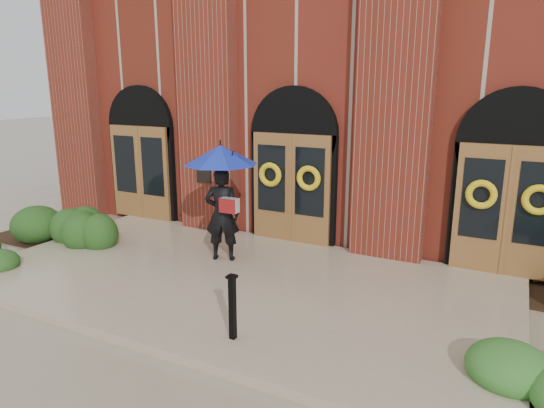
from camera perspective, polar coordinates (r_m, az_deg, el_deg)
The scene contains 6 objects.
ground at distance 9.28m, azimuth -5.03°, elevation -9.82°, with size 90.00×90.00×0.00m, color gray.
landing at distance 9.36m, azimuth -4.55°, elevation -9.07°, with size 10.00×5.30×0.15m, color tan.
church_building at distance 16.58m, azimuth 11.47°, elevation 12.89°, with size 16.20×12.53×7.00m.
man_with_umbrella at distance 9.86m, azimuth -5.98°, elevation 2.75°, with size 1.94×1.94×2.40m.
metal_post at distance 7.06m, azimuth -4.68°, elevation -11.85°, with size 0.14×0.14×0.97m.
hedge_wall_left at distance 12.85m, azimuth -23.87°, elevation -2.18°, with size 3.31×1.32×0.85m, color #1F4316.
Camera 1 is at (4.58, -7.15, 3.73)m, focal length 32.00 mm.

